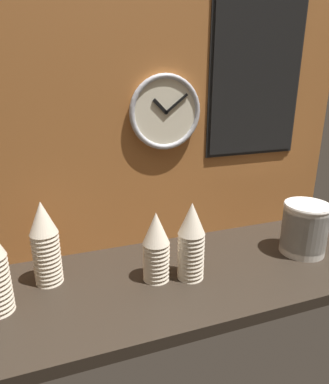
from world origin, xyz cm
name	(u,v)px	position (x,y,z in cm)	size (l,w,h in cm)	color
ground_plane	(176,277)	(0.00, 0.00, -2.00)	(160.00, 56.00, 4.00)	black
wall_tiled_back	(151,111)	(0.00, 26.50, 52.50)	(160.00, 3.00, 105.00)	#A3602D
cup_stack_left	(45,243)	(-41.51, 9.04, 14.24)	(8.97, 8.97, 28.48)	beige
cup_stack_center_right	(191,241)	(3.66, -4.06, 13.50)	(8.97, 8.97, 27.00)	beige
cup_stack_center	(156,246)	(-7.51, -1.11, 12.03)	(8.97, 8.97, 24.06)	beige
bowl_stack_far_right	(305,227)	(51.28, -2.54, 10.37)	(17.12, 17.12, 19.95)	beige
wall_clock	(165,112)	(4.42, 23.46, 52.15)	(27.23, 2.70, 27.23)	beige
menu_board	(257,76)	(42.45, 24.35, 64.59)	(40.92, 1.32, 62.05)	black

